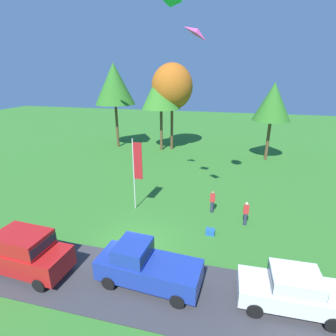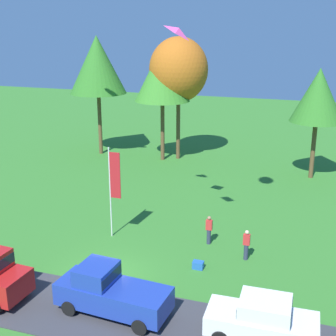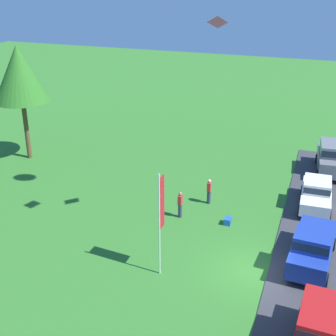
% 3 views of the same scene
% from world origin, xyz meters
% --- Properties ---
extents(ground_plane, '(120.00, 120.00, 0.00)m').
position_xyz_m(ground_plane, '(0.00, 0.00, 0.00)').
color(ground_plane, '#337528').
extents(pavement_strip, '(36.00, 4.40, 0.06)m').
position_xyz_m(pavement_strip, '(0.00, -2.82, 0.03)').
color(pavement_strip, '#38383D').
rests_on(pavement_strip, ground).
extents(car_suv_far_end, '(4.71, 2.27, 2.28)m').
position_xyz_m(car_suv_far_end, '(-4.70, -3.29, 1.30)').
color(car_suv_far_end, red).
rests_on(car_suv_far_end, ground).
extents(car_pickup_by_flagpole, '(5.13, 2.35, 2.14)m').
position_xyz_m(car_pickup_by_flagpole, '(1.49, -2.58, 1.11)').
color(car_pickup_by_flagpole, '#1E389E').
rests_on(car_pickup_by_flagpole, ground).
extents(car_sedan_near_entrance, '(4.44, 2.04, 1.84)m').
position_xyz_m(car_sedan_near_entrance, '(8.08, -2.42, 1.04)').
color(car_sedan_near_entrance, white).
rests_on(car_sedan_near_entrance, ground).
extents(car_suv_mid_row, '(4.73, 2.33, 2.28)m').
position_xyz_m(car_suv_mid_row, '(14.11, -3.16, 1.30)').
color(car_suv_mid_row, slate).
rests_on(car_suv_mid_row, ground).
extents(person_watching_sky, '(0.36, 0.24, 1.71)m').
position_xyz_m(person_watching_sky, '(4.04, 5.33, 0.88)').
color(person_watching_sky, '#2D334C').
rests_on(person_watching_sky, ground).
extents(person_beside_suv, '(0.36, 0.24, 1.71)m').
position_xyz_m(person_beside_suv, '(6.38, 4.13, 0.88)').
color(person_beside_suv, '#2D334C').
rests_on(person_beside_suv, ground).
extents(tree_center_back, '(4.21, 4.21, 8.89)m').
position_xyz_m(tree_center_back, '(9.18, 19.71, 6.75)').
color(tree_center_back, brown).
rests_on(tree_center_back, ground).
extents(flag_banner, '(0.71, 0.08, 5.50)m').
position_xyz_m(flag_banner, '(-1.49, 4.52, 3.48)').
color(flag_banner, silver).
rests_on(flag_banner, ground).
extents(cooler_box, '(0.56, 0.40, 0.40)m').
position_xyz_m(cooler_box, '(4.19, 2.37, 0.20)').
color(cooler_box, blue).
rests_on(cooler_box, ground).
extents(kite_diamond_topmost, '(1.14, 0.92, 0.74)m').
position_xyz_m(kite_diamond_topmost, '(2.82, 3.16, 11.86)').
color(kite_diamond_topmost, '#EA4C9E').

